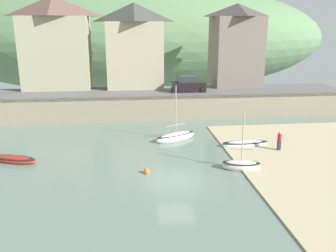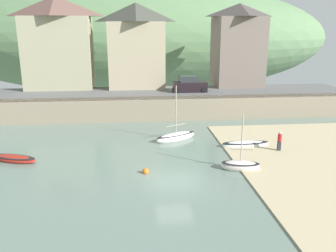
{
  "view_description": "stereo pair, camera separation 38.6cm",
  "coord_description": "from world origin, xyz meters",
  "px_view_note": "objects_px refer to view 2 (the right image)",
  "views": [
    {
      "loc": [
        -3.01,
        -22.31,
        10.21
      ],
      "look_at": [
        0.29,
        7.57,
        1.79
      ],
      "focal_mm": 38.34,
      "sensor_mm": 36.0,
      "label": 1
    },
    {
      "loc": [
        -2.62,
        -22.35,
        10.21
      ],
      "look_at": [
        0.29,
        7.57,
        1.79
      ],
      "focal_mm": 38.34,
      "sensor_mm": 36.0,
      "label": 2
    }
  ],
  "objects_px": {
    "sailboat_blue_trim": "(176,137)",
    "sailboat_tall_mast": "(245,144)",
    "waterfront_building_centre": "(136,45)",
    "mooring_buoy": "(146,171)",
    "person_on_slipway": "(280,140)",
    "waterfront_building_right": "(238,45)",
    "rowboat_small_beached": "(14,159)",
    "waterfront_building_left": "(58,42)",
    "sailboat_nearest_shore": "(240,166)",
    "parked_car_near_slipway": "(189,85)"
  },
  "relations": [
    {
      "from": "sailboat_blue_trim",
      "to": "sailboat_tall_mast",
      "type": "xyz_separation_m",
      "value": [
        5.85,
        -2.43,
        -0.1
      ]
    },
    {
      "from": "waterfront_building_centre",
      "to": "mooring_buoy",
      "type": "height_order",
      "value": "waterfront_building_centre"
    },
    {
      "from": "person_on_slipway",
      "to": "sailboat_tall_mast",
      "type": "bearing_deg",
      "value": 147.04
    },
    {
      "from": "waterfront_building_right",
      "to": "rowboat_small_beached",
      "type": "distance_m",
      "value": 31.86
    },
    {
      "from": "waterfront_building_left",
      "to": "waterfront_building_centre",
      "type": "relative_size",
      "value": 1.07
    },
    {
      "from": "sailboat_tall_mast",
      "to": "person_on_slipway",
      "type": "height_order",
      "value": "person_on_slipway"
    },
    {
      "from": "waterfront_building_left",
      "to": "sailboat_blue_trim",
      "type": "bearing_deg",
      "value": -50.81
    },
    {
      "from": "rowboat_small_beached",
      "to": "person_on_slipway",
      "type": "bearing_deg",
      "value": 21.25
    },
    {
      "from": "waterfront_building_centre",
      "to": "waterfront_building_right",
      "type": "height_order",
      "value": "waterfront_building_centre"
    },
    {
      "from": "sailboat_nearest_shore",
      "to": "waterfront_building_right",
      "type": "bearing_deg",
      "value": 87.54
    },
    {
      "from": "waterfront_building_right",
      "to": "sailboat_tall_mast",
      "type": "relative_size",
      "value": 2.49
    },
    {
      "from": "waterfront_building_right",
      "to": "waterfront_building_left",
      "type": "bearing_deg",
      "value": -180.0
    },
    {
      "from": "sailboat_blue_trim",
      "to": "rowboat_small_beached",
      "type": "xyz_separation_m",
      "value": [
        -13.25,
        -4.12,
        -0.11
      ]
    },
    {
      "from": "waterfront_building_right",
      "to": "sailboat_blue_trim",
      "type": "distance_m",
      "value": 20.46
    },
    {
      "from": "waterfront_building_right",
      "to": "sailboat_blue_trim",
      "type": "bearing_deg",
      "value": -122.23
    },
    {
      "from": "waterfront_building_centre",
      "to": "sailboat_blue_trim",
      "type": "relative_size",
      "value": 2.01
    },
    {
      "from": "sailboat_nearest_shore",
      "to": "sailboat_blue_trim",
      "type": "bearing_deg",
      "value": 129.8
    },
    {
      "from": "mooring_buoy",
      "to": "sailboat_nearest_shore",
      "type": "bearing_deg",
      "value": 0.12
    },
    {
      "from": "waterfront_building_left",
      "to": "parked_car_near_slipway",
      "type": "height_order",
      "value": "waterfront_building_left"
    },
    {
      "from": "waterfront_building_centre",
      "to": "mooring_buoy",
      "type": "relative_size",
      "value": 22.98
    },
    {
      "from": "waterfront_building_right",
      "to": "rowboat_small_beached",
      "type": "relative_size",
      "value": 2.65
    },
    {
      "from": "parked_car_near_slipway",
      "to": "mooring_buoy",
      "type": "height_order",
      "value": "parked_car_near_slipway"
    },
    {
      "from": "sailboat_tall_mast",
      "to": "parked_car_near_slipway",
      "type": "height_order",
      "value": "parked_car_near_slipway"
    },
    {
      "from": "waterfront_building_right",
      "to": "parked_car_near_slipway",
      "type": "relative_size",
      "value": 2.55
    },
    {
      "from": "sailboat_blue_trim",
      "to": "rowboat_small_beached",
      "type": "height_order",
      "value": "sailboat_blue_trim"
    },
    {
      "from": "sailboat_tall_mast",
      "to": "mooring_buoy",
      "type": "xyz_separation_m",
      "value": [
        -8.93,
        -5.09,
        -0.06
      ]
    },
    {
      "from": "sailboat_nearest_shore",
      "to": "parked_car_near_slipway",
      "type": "bearing_deg",
      "value": 104.99
    },
    {
      "from": "waterfront_building_centre",
      "to": "sailboat_nearest_shore",
      "type": "distance_m",
      "value": 25.8
    },
    {
      "from": "parked_car_near_slipway",
      "to": "waterfront_building_left",
      "type": "bearing_deg",
      "value": 162.41
    },
    {
      "from": "sailboat_blue_trim",
      "to": "person_on_slipway",
      "type": "height_order",
      "value": "sailboat_blue_trim"
    },
    {
      "from": "parked_car_near_slipway",
      "to": "person_on_slipway",
      "type": "relative_size",
      "value": 2.57
    },
    {
      "from": "waterfront_building_right",
      "to": "sailboat_nearest_shore",
      "type": "xyz_separation_m",
      "value": [
        -6.27,
        -23.62,
        -7.48
      ]
    },
    {
      "from": "rowboat_small_beached",
      "to": "sailboat_tall_mast",
      "type": "height_order",
      "value": "sailboat_tall_mast"
    },
    {
      "from": "waterfront_building_centre",
      "to": "waterfront_building_right",
      "type": "bearing_deg",
      "value": 0.0
    },
    {
      "from": "waterfront_building_left",
      "to": "parked_car_near_slipway",
      "type": "relative_size",
      "value": 2.73
    },
    {
      "from": "waterfront_building_centre",
      "to": "parked_car_near_slipway",
      "type": "xyz_separation_m",
      "value": [
        6.3,
        -4.5,
        -4.59
      ]
    },
    {
      "from": "rowboat_small_beached",
      "to": "person_on_slipway",
      "type": "xyz_separation_m",
      "value": [
        21.5,
        0.14,
        0.79
      ]
    },
    {
      "from": "person_on_slipway",
      "to": "waterfront_building_right",
      "type": "bearing_deg",
      "value": 84.56
    },
    {
      "from": "mooring_buoy",
      "to": "rowboat_small_beached",
      "type": "bearing_deg",
      "value": 161.53
    },
    {
      "from": "sailboat_tall_mast",
      "to": "waterfront_building_centre",
      "type": "bearing_deg",
      "value": 114.27
    },
    {
      "from": "parked_car_near_slipway",
      "to": "waterfront_building_right",
      "type": "bearing_deg",
      "value": 30.21
    },
    {
      "from": "rowboat_small_beached",
      "to": "parked_car_near_slipway",
      "type": "bearing_deg",
      "value": 64.92
    },
    {
      "from": "waterfront_building_centre",
      "to": "mooring_buoy",
      "type": "distance_m",
      "value": 24.84
    },
    {
      "from": "rowboat_small_beached",
      "to": "sailboat_nearest_shore",
      "type": "height_order",
      "value": "sailboat_nearest_shore"
    },
    {
      "from": "waterfront_building_left",
      "to": "waterfront_building_right",
      "type": "height_order",
      "value": "waterfront_building_left"
    },
    {
      "from": "waterfront_building_left",
      "to": "rowboat_small_beached",
      "type": "distance_m",
      "value": 21.75
    },
    {
      "from": "waterfront_building_right",
      "to": "mooring_buoy",
      "type": "xyz_separation_m",
      "value": [
        -13.25,
        -23.63,
        -7.64
      ]
    },
    {
      "from": "waterfront_building_left",
      "to": "parked_car_near_slipway",
      "type": "xyz_separation_m",
      "value": [
        16.16,
        -4.5,
        -4.97
      ]
    },
    {
      "from": "waterfront_building_centre",
      "to": "rowboat_small_beached",
      "type": "height_order",
      "value": "waterfront_building_centre"
    },
    {
      "from": "sailboat_tall_mast",
      "to": "person_on_slipway",
      "type": "bearing_deg",
      "value": -34.89
    }
  ]
}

